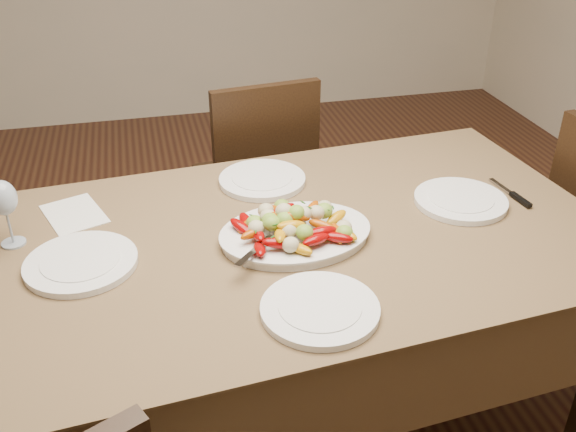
# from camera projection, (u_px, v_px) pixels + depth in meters

# --- Properties ---
(dining_table) EXTENTS (1.92, 1.19, 0.76)m
(dining_table) POSITION_uv_depth(u_px,v_px,m) (288.00, 338.00, 1.99)
(dining_table) COLOR brown
(dining_table) RESTS_ON ground
(chair_far) EXTENTS (0.47, 0.47, 0.95)m
(chair_far) POSITION_uv_depth(u_px,v_px,m) (253.00, 180.00, 2.72)
(chair_far) COLOR black
(chair_far) RESTS_ON ground
(serving_platter) EXTENTS (0.44, 0.34, 0.02)m
(serving_platter) POSITION_uv_depth(u_px,v_px,m) (295.00, 235.00, 1.78)
(serving_platter) COLOR white
(serving_platter) RESTS_ON dining_table
(roasted_vegetables) EXTENTS (0.36, 0.26, 0.09)m
(roasted_vegetables) POSITION_uv_depth(u_px,v_px,m) (295.00, 218.00, 1.75)
(roasted_vegetables) COLOR #780303
(roasted_vegetables) RESTS_ON serving_platter
(serving_spoon) EXTENTS (0.26, 0.22, 0.03)m
(serving_spoon) POSITION_uv_depth(u_px,v_px,m) (277.00, 235.00, 1.71)
(serving_spoon) COLOR #9EA0A8
(serving_spoon) RESTS_ON serving_platter
(plate_left) EXTENTS (0.29, 0.29, 0.02)m
(plate_left) POSITION_uv_depth(u_px,v_px,m) (81.00, 263.00, 1.66)
(plate_left) COLOR white
(plate_left) RESTS_ON dining_table
(plate_right) EXTENTS (0.28, 0.28, 0.02)m
(plate_right) POSITION_uv_depth(u_px,v_px,m) (461.00, 201.00, 1.95)
(plate_right) COLOR white
(plate_right) RESTS_ON dining_table
(plate_far) EXTENTS (0.28, 0.28, 0.02)m
(plate_far) POSITION_uv_depth(u_px,v_px,m) (262.00, 180.00, 2.07)
(plate_far) COLOR white
(plate_far) RESTS_ON dining_table
(plate_near) EXTENTS (0.28, 0.28, 0.02)m
(plate_near) POSITION_uv_depth(u_px,v_px,m) (320.00, 309.00, 1.50)
(plate_near) COLOR white
(plate_near) RESTS_ON dining_table
(wine_glass) EXTENTS (0.08, 0.08, 0.20)m
(wine_glass) POSITION_uv_depth(u_px,v_px,m) (6.00, 212.00, 1.71)
(wine_glass) COLOR #8C99A5
(wine_glass) RESTS_ON dining_table
(menu_card) EXTENTS (0.21, 0.25, 0.00)m
(menu_card) POSITION_uv_depth(u_px,v_px,m) (74.00, 214.00, 1.90)
(menu_card) COLOR silver
(menu_card) RESTS_ON dining_table
(table_knife) EXTENTS (0.04, 0.20, 0.01)m
(table_knife) POSITION_uv_depth(u_px,v_px,m) (511.00, 194.00, 2.00)
(table_knife) COLOR #9EA0A8
(table_knife) RESTS_ON dining_table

